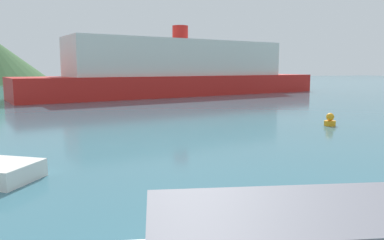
# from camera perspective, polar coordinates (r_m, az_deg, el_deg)

# --- Properties ---
(ferry_distant) EXTENTS (36.21, 13.45, 7.69)m
(ferry_distant) POSITION_cam_1_polar(r_m,az_deg,el_deg) (42.66, -1.79, 7.46)
(ferry_distant) COLOR red
(ferry_distant) RESTS_ON ground_plane
(buoy_marker) EXTENTS (0.59, 0.59, 0.68)m
(buoy_marker) POSITION_cam_1_polar(r_m,az_deg,el_deg) (21.05, 20.28, -0.07)
(buoy_marker) COLOR orange
(buoy_marker) RESTS_ON ground_plane
(hill_central) EXTENTS (27.30, 27.30, 8.63)m
(hill_central) POSITION_cam_1_polar(r_m,az_deg,el_deg) (88.98, -8.04, 8.68)
(hill_central) COLOR #4C6647
(hill_central) RESTS_ON ground_plane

